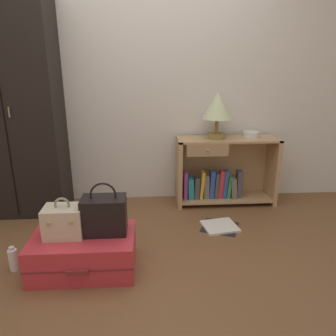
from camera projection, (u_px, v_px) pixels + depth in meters
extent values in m
plane|color=brown|center=(145.00, 280.00, 2.17)|extent=(9.00, 9.00, 0.00)
cube|color=silver|center=(143.00, 74.00, 3.20)|extent=(6.40, 0.10, 2.60)
cube|color=black|center=(14.00, 109.00, 2.94)|extent=(0.81, 0.45, 2.02)
cube|color=black|center=(3.00, 112.00, 2.72)|extent=(0.01, 0.01, 1.92)
cylinder|color=gray|center=(9.00, 112.00, 2.72)|extent=(0.01, 0.01, 0.09)
cube|color=tan|center=(179.00, 172.00, 3.28)|extent=(0.04, 0.33, 0.69)
cube|color=tan|center=(272.00, 170.00, 3.35)|extent=(0.04, 0.33, 0.69)
cube|color=tan|center=(228.00, 139.00, 3.21)|extent=(1.01, 0.33, 0.02)
cube|color=tan|center=(224.00, 197.00, 3.40)|extent=(0.93, 0.33, 0.02)
cube|color=tan|center=(222.00, 166.00, 3.46)|extent=(0.93, 0.01, 0.67)
cube|color=#A68259|center=(208.00, 150.00, 3.08)|extent=(0.41, 0.02, 0.12)
sphere|color=#9E844C|center=(208.00, 151.00, 3.06)|extent=(0.02, 0.02, 0.02)
cube|color=purple|center=(186.00, 185.00, 3.31)|extent=(0.04, 0.10, 0.29)
cube|color=teal|center=(191.00, 188.00, 3.32)|extent=(0.06, 0.12, 0.22)
cube|color=#4C474C|center=(197.00, 188.00, 3.32)|extent=(0.06, 0.09, 0.23)
cube|color=gold|center=(202.00, 185.00, 3.32)|extent=(0.05, 0.11, 0.29)
cube|color=#726659|center=(206.00, 187.00, 3.33)|extent=(0.06, 0.09, 0.25)
cube|color=#2D51B2|center=(212.00, 184.00, 3.32)|extent=(0.06, 0.09, 0.29)
cube|color=#4C474C|center=(216.00, 185.00, 3.33)|extent=(0.05, 0.10, 0.27)
cube|color=red|center=(221.00, 184.00, 3.33)|extent=(0.06, 0.08, 0.30)
cube|color=#2D51B2|center=(225.00, 184.00, 3.33)|extent=(0.06, 0.09, 0.29)
cube|color=green|center=(229.00, 187.00, 3.34)|extent=(0.05, 0.09, 0.23)
cube|color=#726659|center=(233.00, 187.00, 3.35)|extent=(0.06, 0.13, 0.22)
cube|color=#4C474C|center=(239.00, 184.00, 3.34)|extent=(0.06, 0.10, 0.29)
cylinder|color=olive|center=(216.00, 136.00, 3.19)|extent=(0.17, 0.17, 0.05)
cylinder|color=olive|center=(217.00, 126.00, 3.16)|extent=(0.04, 0.04, 0.15)
cone|color=beige|center=(217.00, 106.00, 3.10)|extent=(0.29, 0.29, 0.25)
cylinder|color=silver|center=(251.00, 134.00, 3.25)|extent=(0.16, 0.16, 0.05)
cube|color=#D1333D|center=(84.00, 252.00, 2.26)|extent=(0.71, 0.44, 0.26)
cube|color=maroon|center=(84.00, 252.00, 2.26)|extent=(0.72, 0.45, 0.01)
cube|color=maroon|center=(77.00, 273.00, 2.04)|extent=(0.14, 0.02, 0.03)
cube|color=beige|center=(64.00, 221.00, 2.20)|extent=(0.26, 0.19, 0.21)
torus|color=gray|center=(62.00, 205.00, 2.16)|extent=(0.11, 0.02, 0.11)
cube|color=tan|center=(48.00, 224.00, 2.08)|extent=(0.02, 0.01, 0.02)
cube|color=tan|center=(71.00, 223.00, 2.09)|extent=(0.02, 0.01, 0.02)
cube|color=black|center=(104.00, 215.00, 2.23)|extent=(0.30, 0.19, 0.26)
torus|color=black|center=(103.00, 195.00, 2.18)|extent=(0.18, 0.01, 0.18)
cylinder|color=white|center=(13.00, 260.00, 2.26)|extent=(0.06, 0.06, 0.16)
cylinder|color=silver|center=(12.00, 249.00, 2.23)|extent=(0.04, 0.04, 0.02)
cube|color=white|center=(220.00, 226.00, 2.88)|extent=(0.33, 0.31, 0.02)
cube|color=black|center=(220.00, 227.00, 2.88)|extent=(0.39, 0.38, 0.01)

